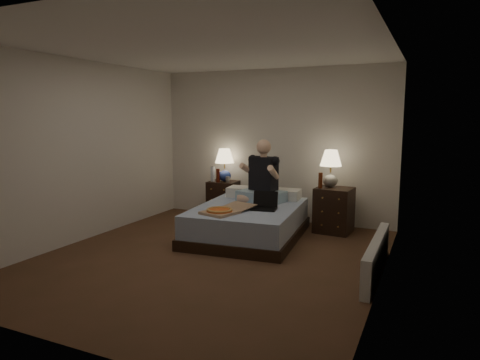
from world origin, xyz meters
The scene contains 19 objects.
floor centered at (0.00, 0.00, 0.00)m, with size 4.00×4.50×0.00m, color brown.
ceiling centered at (0.00, 0.00, 2.50)m, with size 4.00×4.50×0.00m, color white.
wall_back centered at (0.00, 2.25, 1.25)m, with size 4.00×2.50×0.00m, color silver.
wall_front centered at (0.00, -2.25, 1.25)m, with size 4.00×2.50×0.00m, color silver.
wall_left centered at (-2.00, 0.00, 1.25)m, with size 4.50×2.50×0.00m, color silver.
wall_right centered at (2.00, 0.00, 1.25)m, with size 4.50×2.50×0.00m, color silver.
bed centered at (0.07, 1.03, 0.23)m, with size 1.38×1.83×0.46m, color #5A7BB4.
nightstand_left centered at (-0.84, 2.05, 0.31)m, with size 0.48×0.43×0.62m, color black.
nightstand_right centered at (1.12, 1.83, 0.34)m, with size 0.52×0.47×0.67m, color black.
lamp_left centered at (-0.82, 2.05, 0.90)m, with size 0.32×0.32×0.56m, color #273D92, non-canonical shape.
lamp_right centered at (1.04, 1.89, 0.95)m, with size 0.32×0.32×0.56m, color gray, non-canonical shape.
water_bottle centered at (-1.00, 1.96, 0.75)m, with size 0.07×0.07×0.25m, color silver.
soda_can centered at (-0.71, 1.96, 0.67)m, with size 0.07×0.07×0.10m, color #AFAFAA.
beer_bottle_left centered at (-0.87, 1.90, 0.74)m, with size 0.06×0.06×0.23m, color #51170B.
beer_bottle_right centered at (0.93, 1.73, 0.79)m, with size 0.06×0.06×0.23m, color #5D230D.
person centered at (0.11, 1.43, 0.92)m, with size 0.66×0.52×0.93m, color black, non-canonical shape.
laptop centered at (0.36, 0.90, 0.58)m, with size 0.34×0.28×0.24m, color black, non-canonical shape.
pizza_box centered at (-0.08, 0.43, 0.50)m, with size 0.40×0.76×0.08m, color tan, non-canonical shape.
radiator centered at (1.93, 0.28, 0.20)m, with size 0.10×1.60×0.40m, color silver.
Camera 1 is at (2.44, -4.45, 1.72)m, focal length 32.00 mm.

